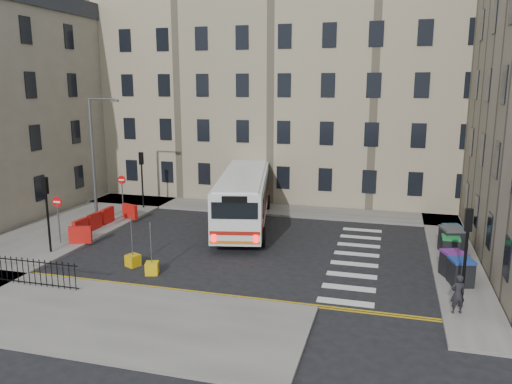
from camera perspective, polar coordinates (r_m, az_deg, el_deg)
The scene contains 23 objects.
ground at distance 27.94m, azimuth 3.10°, elevation -6.66°, with size 120.00×120.00×0.00m, color black.
pavement_north at distance 37.43m, azimuth -3.07°, elevation -1.70°, with size 36.00×3.20×0.15m, color slate.
pavement_east at distance 31.36m, azimuth 21.10°, elevation -5.23°, with size 2.40×26.00×0.15m, color slate.
pavement_west at distance 34.41m, azimuth -19.98°, elevation -3.65°, with size 6.00×22.00×0.15m, color slate.
pavement_sw at distance 22.10m, azimuth -21.47°, elevation -12.50°, with size 20.00×6.00×0.15m, color slate.
terrace_north at distance 43.25m, azimuth -1.54°, elevation 11.58°, with size 38.30×10.80×17.20m.
traffic_light_east at distance 21.48m, azimuth 22.94°, elevation -5.36°, with size 0.28×0.22×4.10m.
traffic_light_nw at distance 37.33m, azimuth -12.93°, elevation 2.35°, with size 0.28×0.22×4.10m.
traffic_light_sw at distance 28.71m, azimuth -22.82°, elevation -1.14°, with size 0.28×0.22×4.10m.
streetlamp at distance 33.81m, azimuth -18.13°, elevation 3.60°, with size 0.50×0.22×8.14m.
no_entry_north at distance 36.01m, azimuth -15.06°, elevation 0.61°, with size 0.60×0.08×3.00m.
no_entry_south at distance 30.33m, azimuth -21.71°, elevation -1.93°, with size 0.60×0.08×3.00m.
roadworks_barriers at distance 32.67m, azimuth -17.45°, elevation -3.25°, with size 1.66×6.26×1.00m.
iron_railings at distance 25.73m, azimuth -26.87°, elevation -7.88°, with size 7.80×0.04×1.20m.
bus at distance 32.34m, azimuth -1.38°, elevation -0.48°, with size 5.36×12.68×3.37m.
wheelie_bin_a at distance 24.52m, azimuth 22.37°, elevation -8.41°, with size 1.19×1.29×1.20m.
wheelie_bin_b at distance 25.40m, azimuth 21.61°, elevation -7.65°, with size 1.30×1.37×1.20m.
wheelie_bin_c at distance 28.02m, azimuth 21.32°, elevation -5.88°, with size 0.92×1.05×1.14m.
wheelie_bin_d at distance 28.81m, azimuth 21.46°, elevation -5.13°, with size 1.38×1.50×1.40m.
wheelie_bin_e at distance 30.12m, azimuth 21.53°, elevation -4.64°, with size 1.18×1.27×1.17m.
pedestrian at distance 21.46m, azimuth 22.06°, elevation -10.76°, with size 0.58×0.38×1.59m, color black.
bollard_yellow at distance 26.19m, azimuth -13.88°, elevation -7.60°, with size 0.60×0.60×0.60m, color #D4A10B.
bollard_chevron at distance 24.92m, azimuth -11.80°, elevation -8.52°, with size 0.60×0.60×0.60m, color #E6B50D.
Camera 1 is at (5.56, -25.89, 8.92)m, focal length 35.00 mm.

